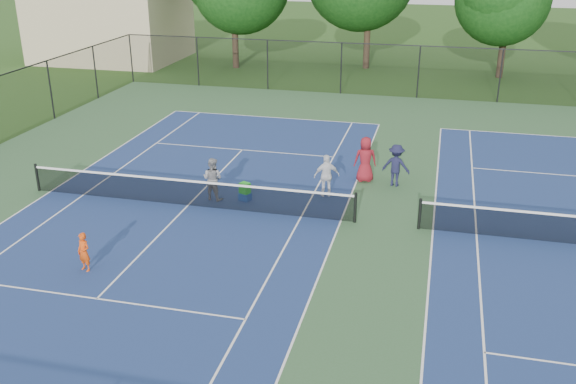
% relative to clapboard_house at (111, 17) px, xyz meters
% --- Properties ---
extents(ground, '(140.00, 140.00, 0.00)m').
position_rel_clapboard_house_xyz_m(ground, '(23.00, -25.00, -3.09)').
color(ground, '#234716').
rests_on(ground, ground).
extents(court_pad, '(36.00, 36.00, 0.01)m').
position_rel_clapboard_house_xyz_m(court_pad, '(23.00, -25.00, -3.09)').
color(court_pad, '#345A32').
rests_on(court_pad, ground).
extents(tennis_court_left, '(12.00, 23.83, 1.07)m').
position_rel_clapboard_house_xyz_m(tennis_court_left, '(16.00, -25.00, -2.99)').
color(tennis_court_left, navy).
rests_on(tennis_court_left, ground).
extents(perimeter_fence, '(36.08, 36.08, 3.02)m').
position_rel_clapboard_house_xyz_m(perimeter_fence, '(23.00, -25.00, -1.49)').
color(perimeter_fence, black).
rests_on(perimeter_fence, ground).
extents(clapboard_house, '(10.80, 8.10, 7.65)m').
position_rel_clapboard_house_xyz_m(clapboard_house, '(0.00, 0.00, 0.00)').
color(clapboard_house, tan).
rests_on(clapboard_house, ground).
extents(child_player, '(0.49, 0.40, 1.17)m').
position_rel_clapboard_house_xyz_m(child_player, '(14.91, -30.06, -2.51)').
color(child_player, '#E5490F').
rests_on(child_player, ground).
extents(instructor, '(0.86, 0.72, 1.57)m').
position_rel_clapboard_house_xyz_m(instructor, '(16.67, -24.20, -2.31)').
color(instructor, gray).
rests_on(instructor, ground).
extents(bystander_a, '(1.01, 0.69, 1.59)m').
position_rel_clapboard_house_xyz_m(bystander_a, '(20.60, -22.95, -2.30)').
color(bystander_a, silver).
rests_on(bystander_a, ground).
extents(bystander_b, '(1.14, 0.77, 1.64)m').
position_rel_clapboard_house_xyz_m(bystander_b, '(22.96, -21.30, -2.27)').
color(bystander_b, '#191A37').
rests_on(bystander_b, ground).
extents(bystander_c, '(0.98, 0.76, 1.78)m').
position_rel_clapboard_house_xyz_m(bystander_c, '(21.77, -21.10, -2.20)').
color(bystander_c, maroon).
rests_on(bystander_c, ground).
extents(ball_crate, '(0.46, 0.42, 0.29)m').
position_rel_clapboard_house_xyz_m(ball_crate, '(17.83, -24.05, -2.95)').
color(ball_crate, navy).
rests_on(ball_crate, ground).
extents(ball_hopper, '(0.43, 0.40, 0.38)m').
position_rel_clapboard_house_xyz_m(ball_hopper, '(17.83, -24.05, -2.61)').
color(ball_hopper, green).
rests_on(ball_hopper, ball_crate).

